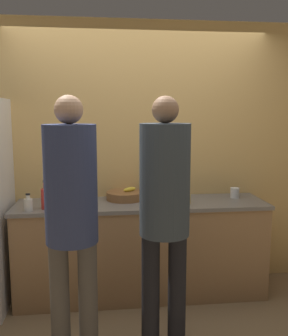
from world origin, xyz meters
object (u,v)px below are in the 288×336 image
object	(u,v)px
bottle_red	(46,198)
cup_white	(235,193)
person_center	(165,204)
person_left	(72,210)
utensil_crock	(150,189)
cup_yellow	(186,199)
bottle_clear	(28,204)
potted_plant	(76,188)
fruit_bowl	(125,195)

from	to	relation	value
bottle_red	cup_white	world-z (taller)	bottle_red
person_center	bottle_red	world-z (taller)	person_center
person_left	utensil_crock	xyz separation A→B (m)	(0.67, 1.19, -0.12)
cup_yellow	person_left	bearing A→B (deg)	-138.07
bottle_clear	cup_yellow	bearing A→B (deg)	3.90
bottle_red	utensil_crock	bearing A→B (deg)	21.07
bottle_clear	potted_plant	world-z (taller)	potted_plant
person_center	potted_plant	xyz separation A→B (m)	(-0.67, 1.00, -0.08)
utensil_crock	person_left	bearing A→B (deg)	-119.42
bottle_red	bottle_clear	xyz separation A→B (m)	(-0.14, -0.05, -0.04)
utensil_crock	bottle_clear	world-z (taller)	utensil_crock
person_left	bottle_red	size ratio (longest dim) A/B	7.27
cup_yellow	potted_plant	distance (m)	1.03
bottle_clear	cup_white	world-z (taller)	bottle_clear
person_left	potted_plant	world-z (taller)	person_left
person_center	cup_yellow	bearing A→B (deg)	67.01
fruit_bowl	utensil_crock	size ratio (longest dim) A/B	1.40
person_center	bottle_clear	distance (m)	1.26
person_left	cup_white	size ratio (longest dim) A/B	18.41
person_center	cup_white	size ratio (longest dim) A/B	18.43
person_left	cup_white	world-z (taller)	person_left
fruit_bowl	bottle_clear	size ratio (longest dim) A/B	2.40
utensil_crock	potted_plant	size ratio (longest dim) A/B	1.13
bottle_clear	potted_plant	xyz separation A→B (m)	(0.38, 0.31, 0.07)
person_left	person_center	distance (m)	0.63
fruit_bowl	cup_white	xyz separation A→B (m)	(1.07, -0.05, 0.01)
fruit_bowl	bottle_red	distance (m)	0.76
person_center	utensil_crock	world-z (taller)	person_center
fruit_bowl	cup_white	distance (m)	1.07
person_center	fruit_bowl	xyz separation A→B (m)	(-0.21, 1.01, -0.16)
potted_plant	bottle_red	bearing A→B (deg)	-133.01
bottle_red	potted_plant	world-z (taller)	bottle_red
person_left	cup_white	xyz separation A→B (m)	(1.49, 1.04, -0.14)
person_center	potted_plant	distance (m)	1.21
cup_white	bottle_red	bearing A→B (deg)	-172.84
person_left	bottle_red	world-z (taller)	person_left
cup_yellow	utensil_crock	bearing A→B (deg)	131.78
utensil_crock	cup_yellow	xyz separation A→B (m)	(0.29, -0.33, -0.03)
cup_yellow	cup_white	size ratio (longest dim) A/B	0.88
utensil_crock	cup_yellow	world-z (taller)	utensil_crock
person_left	bottle_clear	world-z (taller)	person_left
person_left	bottle_red	bearing A→B (deg)	109.04
bottle_red	bottle_clear	size ratio (longest dim) A/B	1.70
person_center	bottle_red	bearing A→B (deg)	140.90
cup_yellow	potted_plant	bearing A→B (deg)	167.60
fruit_bowl	bottle_red	size ratio (longest dim) A/B	1.41
person_center	bottle_clear	world-z (taller)	person_center
person_center	cup_white	world-z (taller)	person_center
fruit_bowl	cup_white	size ratio (longest dim) A/B	3.58
person_center	bottle_clear	xyz separation A→B (m)	(-1.05, 0.69, -0.14)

